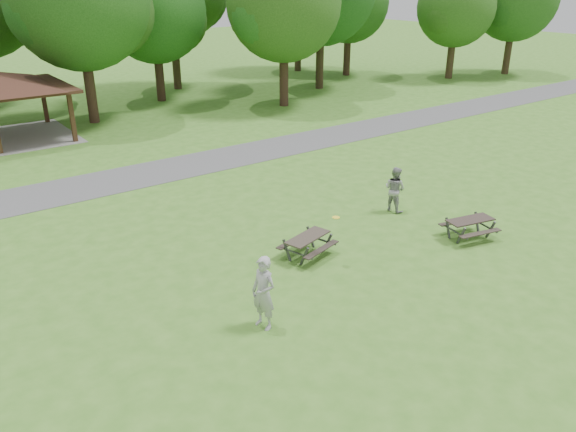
{
  "coord_description": "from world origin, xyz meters",
  "views": [
    {
      "loc": [
        -8.51,
        -8.83,
        8.15
      ],
      "look_at": [
        1.0,
        4.0,
        1.3
      ],
      "focal_mm": 35.0,
      "sensor_mm": 36.0,
      "label": 1
    }
  ],
  "objects": [
    {
      "name": "tree_row_g",
      "position": [
        14.09,
        22.03,
        6.33
      ],
      "size": [
        7.77,
        7.4,
        10.25
      ],
      "color": "black",
      "rests_on": "ground"
    },
    {
      "name": "picnic_table_middle",
      "position": [
        1.39,
        3.5,
        0.51
      ],
      "size": [
        1.89,
        1.66,
        0.7
      ],
      "color": "#322A24",
      "rests_on": "ground"
    },
    {
      "name": "frisbee_catcher",
      "position": [
        6.31,
        4.5,
        0.86
      ],
      "size": [
        0.76,
        0.92,
        1.71
      ],
      "primitive_type": "imported",
      "rotation": [
        0.0,
        0.0,
        1.72
      ],
      "color": "#949496",
      "rests_on": "ground"
    },
    {
      "name": "tree_row_f",
      "position": [
        8.09,
        28.53,
        5.84
      ],
      "size": [
        7.35,
        7.0,
        9.55
      ],
      "color": "black",
      "rests_on": "ground"
    },
    {
      "name": "frisbee_thrower",
      "position": [
        -1.89,
        1.11,
        0.97
      ],
      "size": [
        0.6,
        0.79,
        1.94
      ],
      "primitive_type": "imported",
      "rotation": [
        0.0,
        0.0,
        -1.37
      ],
      "color": "#A8A8AA",
      "rests_on": "ground"
    },
    {
      "name": "ground",
      "position": [
        0.0,
        0.0,
        0.0
      ],
      "size": [
        160.0,
        160.0,
        0.0
      ],
      "primitive_type": "plane",
      "color": "#3E7621",
      "rests_on": "ground"
    },
    {
      "name": "asphalt_path",
      "position": [
        0.0,
        14.0,
        0.01
      ],
      "size": [
        120.0,
        3.2,
        0.02
      ],
      "primitive_type": "cube",
      "color": "#4C4C4F",
      "rests_on": "ground"
    },
    {
      "name": "frisbee_in_flight",
      "position": [
        1.75,
        2.61,
        1.54
      ],
      "size": [
        0.3,
        0.3,
        0.02
      ],
      "color": "yellow",
      "rests_on": "ground"
    },
    {
      "name": "tree_row_j",
      "position": [
        32.08,
        22.53,
        5.56
      ],
      "size": [
        6.72,
        6.4,
        8.96
      ],
      "color": "#312316",
      "rests_on": "ground"
    },
    {
      "name": "tree_row_i",
      "position": [
        26.08,
        29.03,
        5.91
      ],
      "size": [
        7.14,
        6.8,
        9.52
      ],
      "color": "black",
      "rests_on": "ground"
    },
    {
      "name": "tree_row_e",
      "position": [
        2.1,
        25.03,
        6.78
      ],
      "size": [
        8.4,
        8.0,
        11.02
      ],
      "color": "#301E15",
      "rests_on": "ground"
    },
    {
      "name": "picnic_table_far",
      "position": [
        6.6,
        1.31,
        0.51
      ],
      "size": [
        1.86,
        1.62,
        0.7
      ],
      "color": "#2D2420",
      "rests_on": "ground"
    },
    {
      "name": "tree_flank_right",
      "position": [
        38.09,
        21.03,
        6.15
      ],
      "size": [
        7.56,
        7.2,
        9.97
      ],
      "color": "#302215",
      "rests_on": "ground"
    }
  ]
}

